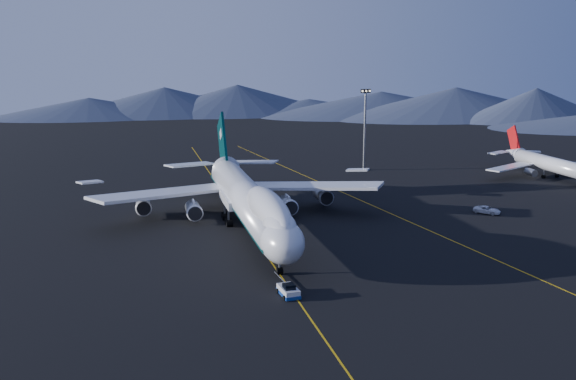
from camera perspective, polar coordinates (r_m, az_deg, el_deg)
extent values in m
plane|color=black|center=(122.09, -3.58, -3.42)|extent=(500.00, 500.00, 0.00)
cube|color=#D29D0C|center=(122.09, -3.58, -3.42)|extent=(0.25, 220.00, 0.01)
cube|color=#D29D0C|center=(139.52, 7.88, -1.53)|extent=(28.08, 198.09, 0.01)
cone|color=#3C455C|center=(348.83, -17.25, 7.20)|extent=(100.00, 100.00, 12.00)
cone|color=#3C455C|center=(353.63, -4.50, 7.76)|extent=(100.00, 100.00, 12.00)
cone|color=#3C455C|center=(349.87, 8.26, 7.62)|extent=(100.00, 100.00, 12.00)
cone|color=#3C455C|center=(337.67, 21.13, 6.78)|extent=(100.00, 100.00, 12.00)
cylinder|color=silver|center=(120.72, -3.61, -0.86)|extent=(6.50, 56.00, 6.50)
ellipsoid|color=silver|center=(94.19, -0.55, -4.58)|extent=(6.50, 10.40, 6.50)
ellipsoid|color=silver|center=(102.47, -1.78, -1.76)|extent=(5.13, 25.16, 5.85)
cube|color=black|center=(91.98, -0.26, -4.21)|extent=(3.60, 1.61, 1.29)
cone|color=silver|center=(152.52, -5.84, 2.14)|extent=(6.50, 12.00, 6.50)
cube|color=#033133|center=(121.88, -3.69, -1.17)|extent=(6.24, 60.00, 1.10)
cube|color=silver|center=(126.24, -4.05, -0.80)|extent=(7.50, 13.00, 1.60)
cube|color=silver|center=(130.38, -10.80, -0.26)|extent=(30.62, 23.28, 2.83)
cube|color=silver|center=(134.91, 1.58, 0.37)|extent=(30.62, 23.28, 2.83)
cylinder|color=slate|center=(127.46, -8.41, -1.75)|extent=(2.90, 5.50, 2.90)
cylinder|color=slate|center=(133.30, -12.75, -1.31)|extent=(2.90, 5.50, 2.90)
cylinder|color=slate|center=(130.51, -0.08, -1.29)|extent=(2.90, 5.50, 2.90)
cylinder|color=slate|center=(139.08, 3.09, -0.47)|extent=(2.90, 5.50, 2.90)
cube|color=#033133|center=(150.76, -5.83, 3.95)|extent=(0.55, 14.11, 15.94)
cube|color=silver|center=(153.08, -8.70, 2.25)|extent=(12.39, 9.47, 0.98)
cube|color=silver|center=(155.10, -3.18, 2.50)|extent=(12.39, 9.47, 0.98)
cylinder|color=black|center=(97.14, -0.75, -7.19)|extent=(0.90, 1.10, 1.10)
cube|color=silver|center=(88.95, 0.04, -8.94)|extent=(2.47, 4.31, 1.03)
cube|color=navy|center=(89.08, 0.04, -9.17)|extent=(2.58, 4.51, 0.47)
cube|color=black|center=(88.68, 0.04, -8.49)|extent=(1.64, 1.64, 0.84)
cylinder|color=silver|center=(182.19, 22.74, 2.02)|extent=(3.91, 32.88, 3.91)
cone|color=silver|center=(197.91, 19.42, 3.13)|extent=(3.91, 7.19, 3.91)
cube|color=silver|center=(180.64, 19.13, 1.95)|extent=(17.26, 11.65, 0.36)
cylinder|color=slate|center=(181.31, 20.77, 1.47)|extent=(1.95, 3.60, 1.95)
cylinder|color=slate|center=(187.92, 23.62, 1.59)|extent=(1.95, 3.60, 1.95)
cube|color=red|center=(197.81, 19.42, 4.27)|extent=(0.36, 7.01, 8.28)
imported|color=white|center=(139.15, 17.28, -1.70)|extent=(5.45, 5.70, 1.50)
cylinder|color=black|center=(183.45, 6.75, 1.83)|extent=(2.11, 2.11, 0.35)
cylinder|color=slate|center=(181.85, 6.83, 5.19)|extent=(0.62, 0.62, 22.01)
cube|color=black|center=(180.85, 6.92, 8.74)|extent=(2.82, 0.70, 1.06)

